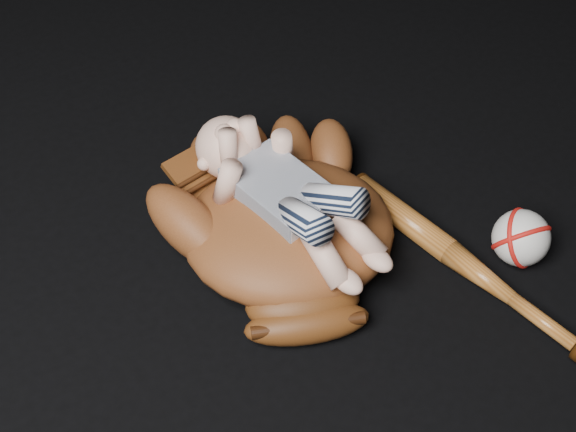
{
  "coord_description": "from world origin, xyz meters",
  "views": [
    {
      "loc": [
        -0.44,
        -0.5,
        0.87
      ],
      "look_at": [
        -0.03,
        0.14,
        0.07
      ],
      "focal_mm": 50.0,
      "sensor_mm": 36.0,
      "label": 1
    }
  ],
  "objects_px": {
    "baseball_glove": "(288,222)",
    "baseball": "(521,238)",
    "baseball_bat": "(462,261)",
    "newborn_baby": "(293,195)"
  },
  "relations": [
    {
      "from": "newborn_baby",
      "to": "baseball_bat",
      "type": "height_order",
      "value": "newborn_baby"
    },
    {
      "from": "newborn_baby",
      "to": "baseball",
      "type": "bearing_deg",
      "value": -43.34
    },
    {
      "from": "baseball_glove",
      "to": "baseball",
      "type": "relative_size",
      "value": 5.15
    },
    {
      "from": "baseball_bat",
      "to": "baseball",
      "type": "distance_m",
      "value": 0.09
    },
    {
      "from": "baseball_glove",
      "to": "baseball",
      "type": "distance_m",
      "value": 0.32
    },
    {
      "from": "baseball_bat",
      "to": "baseball",
      "type": "xyz_separation_m",
      "value": [
        0.08,
        -0.02,
        0.02
      ]
    },
    {
      "from": "newborn_baby",
      "to": "baseball",
      "type": "relative_size",
      "value": 4.17
    },
    {
      "from": "baseball_glove",
      "to": "baseball_bat",
      "type": "relative_size",
      "value": 1.02
    },
    {
      "from": "baseball",
      "to": "newborn_baby",
      "type": "bearing_deg",
      "value": 146.4
    },
    {
      "from": "baseball_bat",
      "to": "baseball_glove",
      "type": "bearing_deg",
      "value": 140.61
    }
  ]
}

